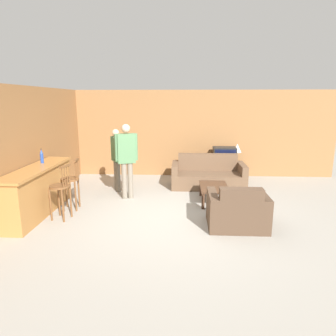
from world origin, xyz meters
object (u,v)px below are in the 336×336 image
at_px(coffee_table, 214,188).
at_px(table_lamp, 237,149).
at_px(tv_unit, 224,171).
at_px(bottle, 42,156).
at_px(person_by_counter, 127,157).
at_px(couch_far, 208,176).
at_px(bar_chair_near, 60,191).
at_px(person_by_window, 116,156).
at_px(bar_chair_mid, 71,183).
at_px(armchair_near, 237,212).
at_px(tv, 224,155).

distance_m(coffee_table, table_lamp, 2.34).
height_order(coffee_table, tv_unit, tv_unit).
height_order(bottle, table_lamp, bottle).
relative_size(coffee_table, bottle, 3.22).
bearing_deg(person_by_counter, bottle, -160.11).
bearing_deg(couch_far, bar_chair_near, -141.28).
bearing_deg(bar_chair_near, bottle, 132.83).
relative_size(table_lamp, person_by_counter, 0.31).
distance_m(bar_chair_near, couch_far, 3.94).
bearing_deg(bottle, bar_chair_near, -47.17).
bearing_deg(tv_unit, person_by_window, -155.52).
bearing_deg(tv_unit, bar_chair_mid, -142.96).
height_order(bar_chair_near, armchair_near, bar_chair_near).
relative_size(tv, bottle, 2.13).
bearing_deg(person_by_counter, bar_chair_near, -128.47).
bearing_deg(tv, coffee_table, -103.35).
relative_size(bottle, person_by_counter, 0.18).
height_order(couch_far, person_by_window, person_by_window).
bearing_deg(couch_far, person_by_window, -167.63).
distance_m(armchair_near, bottle, 4.24).
distance_m(table_lamp, person_by_window, 3.52).
height_order(bar_chair_mid, tv, bar_chair_mid).
xyz_separation_m(bar_chair_mid, couch_far, (3.06, 1.91, -0.29)).
height_order(bar_chair_mid, person_by_counter, person_by_counter).
height_order(bottle, person_by_counter, person_by_counter).
bearing_deg(bar_chair_mid, armchair_near, -12.53).
bearing_deg(couch_far, tv, 56.51).
bearing_deg(table_lamp, bottle, -151.12).
distance_m(couch_far, tv, 1.05).
relative_size(bar_chair_mid, tv_unit, 1.09).
xyz_separation_m(bottle, person_by_counter, (1.72, 0.62, -0.11)).
bearing_deg(tv, table_lamp, 0.48).
xyz_separation_m(bar_chair_mid, armchair_near, (3.39, -0.75, -0.29)).
relative_size(bottle, person_by_window, 0.20).
xyz_separation_m(bar_chair_mid, tv, (3.59, 2.71, 0.15)).
bearing_deg(tv, bar_chair_mid, -142.99).
relative_size(bar_chair_near, tv, 1.66).
distance_m(armchair_near, tv, 3.49).
relative_size(tv, person_by_window, 0.42).
distance_m(coffee_table, person_by_counter, 2.15).
bearing_deg(coffee_table, bottle, -173.13).
height_order(armchair_near, tv, tv).
relative_size(bar_chair_mid, couch_far, 0.57).
distance_m(bar_chair_near, tv, 4.85).
distance_m(person_by_window, person_by_counter, 0.71).
bearing_deg(tv_unit, bar_chair_near, -137.79).
bearing_deg(armchair_near, bar_chair_near, 176.51).
bearing_deg(person_by_window, person_by_counter, -57.87).
relative_size(coffee_table, tv_unit, 1.00).
bearing_deg(coffee_table, table_lamp, 67.72).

